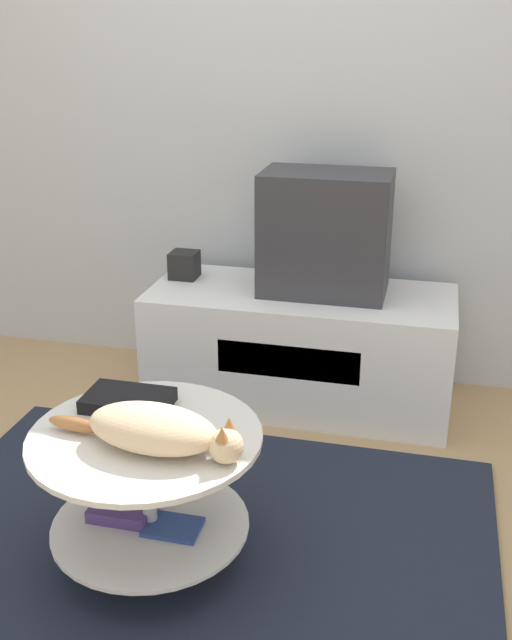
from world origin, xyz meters
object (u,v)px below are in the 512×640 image
tv (325,234)px  cat (157,430)px  dvd_box (128,401)px  speaker (184,265)px

tv → cat: size_ratio=0.86×
tv → dvd_box: 1.20m
tv → cat: tv is taller
speaker → dvd_box: (0.20, -1.12, -0.08)m
speaker → cat: size_ratio=0.20×
speaker → dvd_box: size_ratio=0.45×
tv → speaker: 0.67m
tv → speaker: tv is taller
tv → dvd_box: (-0.44, -1.08, -0.28)m
tv → cat: bearing=-101.4°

